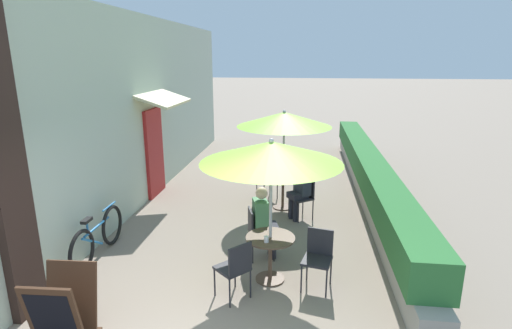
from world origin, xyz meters
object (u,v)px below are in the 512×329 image
(patio_table_near, at_px, (270,250))
(cafe_chair_mid_left, at_px, (304,194))
(cafe_chair_near_right, at_px, (235,266))
(cafe_chair_near_back, at_px, (318,254))
(cafe_chair_mid_right, at_px, (264,178))
(menu_board, at_px, (63,308))
(patio_table_mid, at_px, (283,186))
(seated_patron_near_left, at_px, (264,219))
(patio_umbrella_mid, at_px, (284,119))
(coffee_cup_near, at_px, (266,239))
(seated_patron_mid_left, at_px, (300,187))
(bicycle_leaning, at_px, (98,237))
(cafe_chair_near_left, at_px, (257,229))
(patio_umbrella_near, at_px, (271,152))

(patio_table_near, bearing_deg, cafe_chair_mid_left, 78.95)
(cafe_chair_near_right, relative_size, cafe_chair_near_back, 1.00)
(cafe_chair_mid_right, height_order, menu_board, menu_board)
(patio_table_near, bearing_deg, patio_table_mid, 89.73)
(cafe_chair_near_back, relative_size, menu_board, 0.96)
(seated_patron_near_left, relative_size, patio_umbrella_mid, 0.57)
(coffee_cup_near, relative_size, patio_umbrella_mid, 0.04)
(menu_board, bearing_deg, seated_patron_mid_left, 53.92)
(bicycle_leaning, bearing_deg, seated_patron_near_left, 6.26)
(cafe_chair_near_left, distance_m, cafe_chair_mid_left, 1.99)
(cafe_chair_near_left, relative_size, seated_patron_near_left, 0.70)
(seated_patron_near_left, relative_size, cafe_chair_near_right, 1.44)
(patio_umbrella_near, relative_size, seated_patron_mid_left, 1.76)
(seated_patron_near_left, distance_m, cafe_chair_near_right, 1.30)
(patio_table_mid, bearing_deg, cafe_chair_near_right, -97.01)
(bicycle_leaning, bearing_deg, cafe_chair_near_back, -7.58)
(seated_patron_near_left, xyz_separation_m, cafe_chair_mid_left, (0.66, 1.81, -0.17))
(patio_umbrella_mid, distance_m, menu_board, 5.45)
(cafe_chair_mid_right, relative_size, bicycle_leaning, 0.50)
(cafe_chair_near_left, relative_size, coffee_cup_near, 9.67)
(seated_patron_mid_left, bearing_deg, bicycle_leaning, 86.63)
(cafe_chair_mid_left, relative_size, menu_board, 0.96)
(coffee_cup_near, height_order, patio_table_mid, coffee_cup_near)
(patio_table_mid, bearing_deg, patio_umbrella_mid, 82.87)
(patio_table_near, bearing_deg, coffee_cup_near, -104.14)
(patio_table_mid, height_order, cafe_chair_mid_left, cafe_chair_mid_left)
(seated_patron_near_left, bearing_deg, cafe_chair_near_right, -28.41)
(patio_umbrella_near, xyz_separation_m, patio_table_mid, (0.01, 3.03, -1.50))
(seated_patron_near_left, xyz_separation_m, patio_table_mid, (0.19, 2.34, -0.19))
(seated_patron_near_left, bearing_deg, cafe_chair_near_back, 31.74)
(coffee_cup_near, height_order, cafe_chair_mid_left, cafe_chair_mid_left)
(patio_table_near, relative_size, menu_board, 0.82)
(cafe_chair_near_back, distance_m, cafe_chair_mid_right, 3.83)
(cafe_chair_near_right, xyz_separation_m, seated_patron_mid_left, (0.82, 3.00, 0.17))
(cafe_chair_mid_left, bearing_deg, seated_patron_mid_left, 90.00)
(seated_patron_mid_left, height_order, cafe_chair_mid_right, seated_patron_mid_left)
(cafe_chair_mid_right, bearing_deg, coffee_cup_near, -29.05)
(patio_umbrella_near, distance_m, seated_patron_near_left, 1.49)
(patio_table_near, height_order, seated_patron_mid_left, seated_patron_mid_left)
(cafe_chair_mid_left, bearing_deg, patio_umbrella_mid, 6.15)
(bicycle_leaning, height_order, menu_board, menu_board)
(patio_table_mid, relative_size, cafe_chair_mid_right, 0.85)
(seated_patron_mid_left, bearing_deg, cafe_chair_mid_right, 1.66)
(cafe_chair_near_right, bearing_deg, cafe_chair_near_back, -23.85)
(patio_table_near, bearing_deg, seated_patron_near_left, 104.09)
(coffee_cup_near, xyz_separation_m, patio_table_mid, (0.06, 3.20, -0.25))
(patio_table_near, distance_m, seated_patron_near_left, 0.73)
(patio_umbrella_near, xyz_separation_m, menu_board, (-2.29, -1.65, -1.55))
(cafe_chair_near_right, distance_m, seated_patron_mid_left, 3.12)
(patio_umbrella_near, distance_m, patio_umbrella_mid, 3.03)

